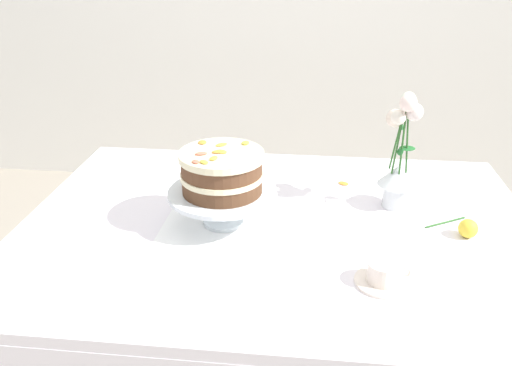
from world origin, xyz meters
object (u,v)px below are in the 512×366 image
object	(u,v)px
layer_cake	(222,171)
fallen_rose	(467,228)
cake_stand	(223,196)
dining_table	(276,257)
teacup	(383,275)
flower_vase	(399,160)

from	to	relation	value
layer_cake	fallen_rose	distance (m)	0.65
cake_stand	fallen_rose	bearing A→B (deg)	0.27
dining_table	teacup	xyz separation A→B (m)	(0.25, -0.22, 0.12)
layer_cake	dining_table	bearing A→B (deg)	-2.97
dining_table	flower_vase	world-z (taller)	flower_vase
teacup	dining_table	bearing A→B (deg)	139.14
teacup	fallen_rose	distance (m)	0.33
dining_table	flower_vase	size ratio (longest dim) A/B	4.15
teacup	fallen_rose	size ratio (longest dim) A/B	0.97
teacup	flower_vase	bearing A→B (deg)	79.02
dining_table	cake_stand	distance (m)	0.23
dining_table	layer_cake	world-z (taller)	layer_cake
cake_stand	teacup	size ratio (longest dim) A/B	2.33
layer_cake	fallen_rose	xyz separation A→B (m)	(0.64, 0.00, -0.13)
dining_table	cake_stand	world-z (taller)	cake_stand
flower_vase	teacup	distance (m)	0.41
flower_vase	fallen_rose	xyz separation A→B (m)	(0.17, -0.15, -0.12)
dining_table	teacup	bearing A→B (deg)	-40.86
fallen_rose	layer_cake	bearing A→B (deg)	-179.73
cake_stand	fallen_rose	size ratio (longest dim) A/B	2.25
dining_table	teacup	size ratio (longest dim) A/B	11.23
fallen_rose	flower_vase	bearing A→B (deg)	137.12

